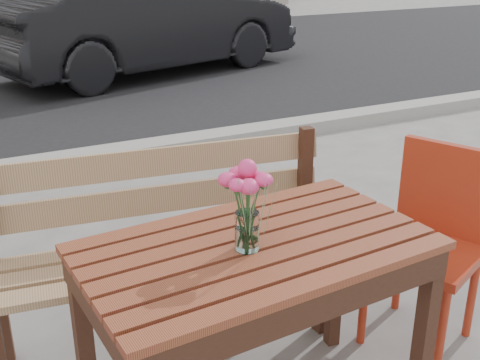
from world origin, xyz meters
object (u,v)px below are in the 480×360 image
(main_vase, at_px, (247,195))
(main_table, at_px, (257,274))
(red_chair, at_px, (434,232))
(parked_car, at_px, (148,20))

(main_vase, bearing_deg, main_table, 25.12)
(red_chair, distance_m, parked_car, 6.17)
(main_table, bearing_deg, red_chair, 3.33)
(main_table, relative_size, parked_car, 0.29)
(red_chair, xyz_separation_m, main_vase, (-0.98, -0.14, 0.41))
(main_table, height_order, red_chair, red_chair)
(main_vase, bearing_deg, red_chair, 8.13)
(main_vase, distance_m, parked_car, 6.50)
(main_vase, height_order, parked_car, parked_car)
(red_chair, bearing_deg, parked_car, 148.45)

